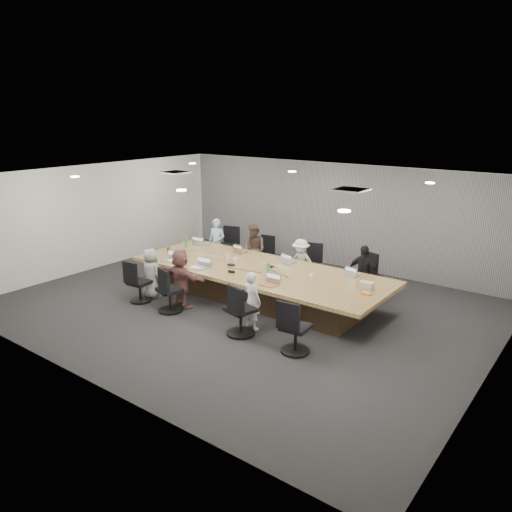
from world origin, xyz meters
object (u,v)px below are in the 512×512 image
Objects in this scene: laptop_4 at (169,260)px; stapler at (231,272)px; person_0 at (217,243)px; snack_packet at (367,294)px; conference_table at (259,283)px; person_5 at (181,278)px; chair_0 at (225,248)px; person_1 at (254,250)px; laptop_3 at (352,275)px; mug_brown at (169,249)px; person_3 at (363,273)px; person_4 at (151,273)px; chair_5 at (170,293)px; chair_6 at (241,314)px; canvas_bag at (366,285)px; chair_2 at (308,267)px; laptop_2 at (288,262)px; chair_3 at (369,280)px; laptop_0 at (203,244)px; bottle_green_right at (268,269)px; laptop_1 at (241,252)px; laptop_5 at (198,268)px; chair_4 at (140,286)px; bottle_green_left at (186,241)px; person_6 at (252,301)px; bottle_clear at (228,257)px; person_2 at (301,263)px; laptop_6 at (268,285)px; chair_1 at (262,258)px.

laptop_4 is 1.78m from stapler.
person_0 reaches higher than snack_packet.
conference_table is 4.59× the size of person_5.
chair_0 is at bearing 87.47° from laptop_4.
person_1 reaches higher than laptop_3.
person_5 is 1.93m from mug_brown.
conference_table is 4.66× the size of person_3.
chair_5 is at bearing 165.47° from person_4.
canvas_bag is at bearing 62.88° from chair_6.
chair_5 is 4.45× the size of snack_packet.
snack_packet is (2.39, -1.80, 0.38)m from chair_2.
person_0 is 3.95× the size of laptop_2.
laptop_4 is (-3.94, -2.50, 0.36)m from chair_3.
stapler is at bearing 136.51° from laptop_0.
bottle_green_right is at bearing 120.03° from chair_6.
person_0 is 4.28× the size of laptop_1.
laptop_5 is (-1.93, 0.90, 0.32)m from chair_6.
laptop_4 is 1.15× the size of canvas_bag.
canvas_bag is at bearing -179.59° from laptop_1.
laptop_3 is at bearing 12.73° from mug_brown.
chair_4 is 0.96m from chair_5.
person_3 is (1.63, 0.55, -0.10)m from laptop_2.
person_4 is at bearing 55.87° from chair_3.
laptop_5 is (0.07, -2.15, 0.07)m from person_1.
laptop_0 is 2.33× the size of stapler.
stapler is (-0.54, -2.32, 0.39)m from chair_2.
bottle_green_left is (-2.91, -0.40, 0.12)m from laptop_2.
laptop_2 is at bearing 47.01° from chair_3.
chair_3 is at bearing 21.00° from laptop_4.
bottle_clear is at bearing -30.05° from person_6.
person_2 reaches higher than conference_table.
chair_3 is 3.23m from person_6.
bottle_clear is (-1.34, 0.25, -0.03)m from bottle_green_right.
conference_table is 2.55m from chair_3.
person_5 is 3.94m from snack_packet.
bottle_green_right is at bearing 25.83° from chair_4.
person_2 is 3.44× the size of laptop_6.
person_4 is (-3.94, -3.05, 0.19)m from chair_3.
chair_4 is 2.68m from laptop_1.
laptop_4 is at bearing -171.58° from snack_packet.
conference_table is 1.45m from laptop_1.
laptop_4 is 2.54m from bottle_green_right.
laptop_5 is at bearing -159.22° from bottle_green_right.
laptop_3 is (0.00, -0.90, 0.36)m from chair_3.
bottle_green_right is at bearing 61.61° from chair_5.
mug_brown is (-2.91, -1.03, 0.04)m from laptop_2.
laptop_1 is 2.94m from person_6.
chair_3 is at bearing -128.74° from person_5.
person_1 reaches higher than chair_6.
person_1 reaches higher than chair_1.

